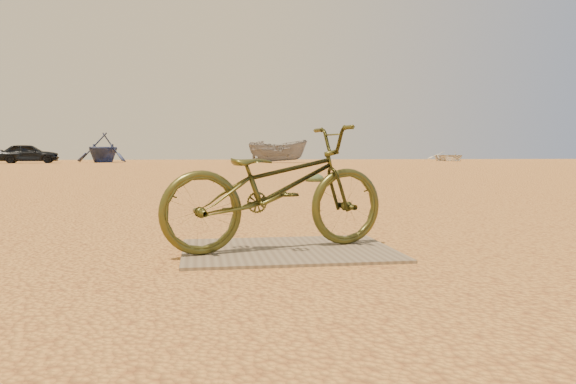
{
  "coord_description": "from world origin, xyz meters",
  "views": [
    {
      "loc": [
        -0.27,
        -3.83,
        0.75
      ],
      "look_at": [
        0.4,
        0.36,
        0.46
      ],
      "focal_mm": 35.0,
      "sensor_mm": 36.0,
      "label": 1
    }
  ],
  "objects": [
    {
      "name": "boat_mid_right",
      "position": [
        5.71,
        38.82,
        0.88
      ],
      "size": [
        4.55,
        1.73,
        1.76
      ],
      "primitive_type": "imported",
      "rotation": [
        0.0,
        0.0,
        1.57
      ],
      "color": "gray",
      "rests_on": "ground"
    },
    {
      "name": "car",
      "position": [
        -12.65,
        39.87,
        0.71
      ],
      "size": [
        4.36,
        2.23,
        1.42
      ],
      "primitive_type": "imported",
      "rotation": [
        0.0,
        0.0,
        1.71
      ],
      "color": "black",
      "rests_on": "ground"
    },
    {
      "name": "boat_far_left",
      "position": [
        -7.79,
        42.47,
        1.19
      ],
      "size": [
        4.87,
        5.32,
        2.38
      ],
      "primitive_type": "imported",
      "rotation": [
        0.0,
        0.0,
        -0.24
      ],
      "color": "navy",
      "rests_on": "ground"
    },
    {
      "name": "ground",
      "position": [
        0.0,
        0.0,
        0.0
      ],
      "size": [
        120.0,
        120.0,
        0.0
      ],
      "primitive_type": "plane",
      "color": "gold",
      "rests_on": "ground"
    },
    {
      "name": "plywood_board",
      "position": [
        0.4,
        0.36,
        0.01
      ],
      "size": [
        1.6,
        1.2,
        0.02
      ],
      "primitive_type": "cube",
      "color": "#776951",
      "rests_on": "ground"
    },
    {
      "name": "kale_b",
      "position": [
        2.73,
        10.68,
        0.0
      ],
      "size": [
        0.5,
        0.5,
        0.27
      ],
      "primitive_type": "ellipsoid",
      "color": "#4E6C46",
      "rests_on": "ground"
    },
    {
      "name": "bicycle",
      "position": [
        0.31,
        0.37,
        0.49
      ],
      "size": [
        1.9,
        1.07,
        0.94
      ],
      "primitive_type": "imported",
      "rotation": [
        0.0,
        0.0,
        1.83
      ],
      "color": "#43431A",
      "rests_on": "plywood_board"
    },
    {
      "name": "boat_far_right",
      "position": [
        22.72,
        45.43,
        0.45
      ],
      "size": [
        3.13,
        4.36,
        0.9
      ],
      "primitive_type": "imported",
      "rotation": [
        0.0,
        0.0,
        -0.01
      ],
      "color": "silver",
      "rests_on": "ground"
    }
  ]
}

